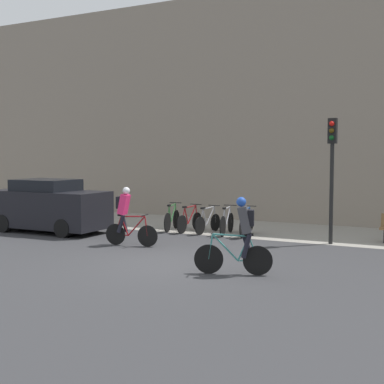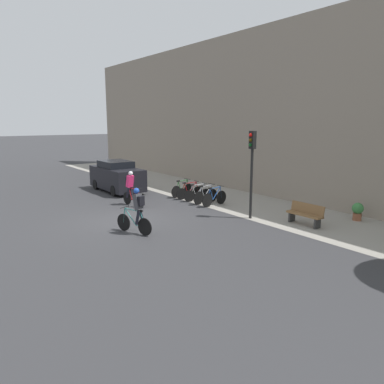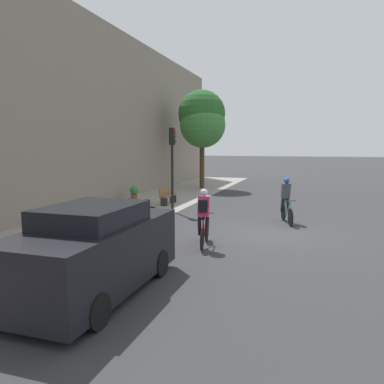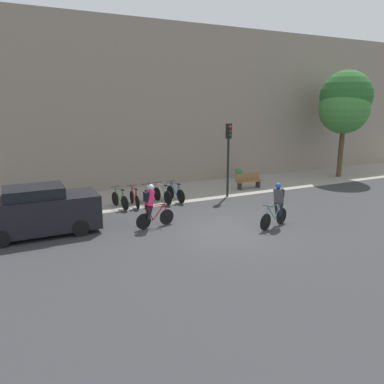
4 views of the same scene
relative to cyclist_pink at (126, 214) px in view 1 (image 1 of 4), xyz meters
name	(u,v)px [view 1 (image 1 of 4)]	position (x,y,z in m)	size (l,w,h in m)	color
ground	(171,263)	(2.50, -1.66, -0.95)	(200.00, 200.00, 0.00)	#333335
kerb_strip	(263,229)	(2.50, 5.09, -0.94)	(44.00, 4.50, 0.01)	gray
building_facade	(285,105)	(2.50, 7.64, 3.73)	(44.00, 0.60, 9.36)	gray
cyclist_pink	(126,214)	(0.00, 0.00, 0.00)	(1.68, 0.52, 1.76)	black
cyclist_grey	(241,234)	(4.54, -2.05, 0.00)	(1.72, 0.66, 1.78)	black
parked_bike_0	(172,219)	(-0.32, 3.37, -0.54)	(0.49, 1.66, 0.97)	black
parked_bike_1	(190,221)	(0.40, 3.37, -0.56)	(0.46, 1.69, 0.95)	black
parked_bike_2	(208,222)	(1.11, 3.37, -0.56)	(0.46, 1.63, 0.94)	black
parked_bike_3	(227,223)	(1.83, 3.37, -0.54)	(0.46, 1.73, 0.98)	black
parked_bike_4	(246,224)	(2.54, 3.37, -0.53)	(0.46, 1.72, 0.98)	black
traffic_light_pole	(332,158)	(5.41, 3.05, 1.69)	(0.26, 0.30, 3.81)	black
parked_car	(49,206)	(-4.03, 1.10, -0.05)	(4.30, 1.84, 1.85)	black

